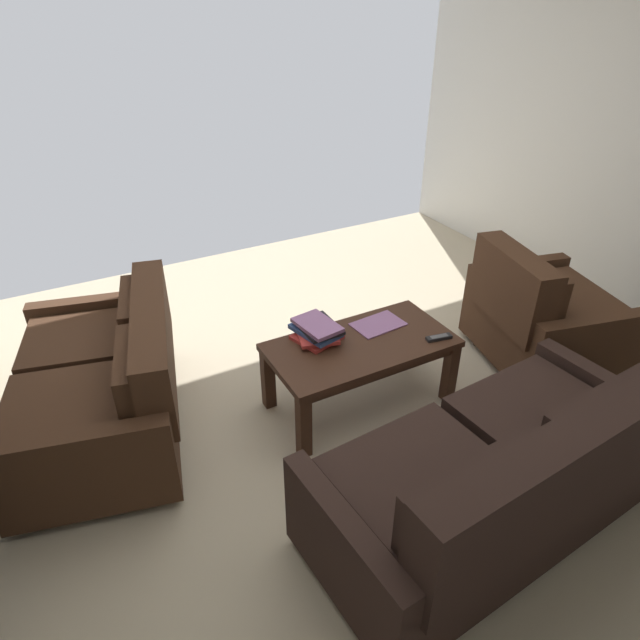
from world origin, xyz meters
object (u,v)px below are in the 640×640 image
at_px(loose_magazine, 378,324).
at_px(tv_remote, 439,338).
at_px(armchair_side, 540,317).
at_px(sofa_main, 501,477).
at_px(book_stack, 317,331).
at_px(loveseat_near, 106,384).
at_px(coffee_table, 361,352).

bearing_deg(loose_magazine, tv_remote, 32.27).
xyz_separation_m(armchair_side, tv_remote, (0.87, -0.01, 0.10)).
distance_m(sofa_main, book_stack, 1.32).
bearing_deg(book_stack, loveseat_near, -14.80).
bearing_deg(sofa_main, loose_magazine, -96.67).
bearing_deg(loveseat_near, coffee_table, 161.20).
bearing_deg(book_stack, tv_remote, 151.25).
relative_size(armchair_side, book_stack, 3.20).
height_order(sofa_main, loveseat_near, sofa_main).
bearing_deg(sofa_main, coffee_table, -87.20).
relative_size(sofa_main, loose_magazine, 5.70).
bearing_deg(sofa_main, tv_remote, -112.03).
bearing_deg(book_stack, armchair_side, 166.34).
bearing_deg(loose_magazine, armchair_side, 69.03).
xyz_separation_m(sofa_main, coffee_table, (0.05, -1.12, 0.03)).
distance_m(coffee_table, tv_remote, 0.48).
relative_size(armchair_side, loose_magazine, 3.42).
bearing_deg(tv_remote, sofa_main, 67.97).
distance_m(coffee_table, loose_magazine, 0.24).
xyz_separation_m(loveseat_near, loose_magazine, (-1.60, 0.36, 0.12)).
height_order(armchair_side, book_stack, armchair_side).
bearing_deg(loose_magazine, book_stack, -100.62).
relative_size(loveseat_near, coffee_table, 1.40).
xyz_separation_m(book_stack, tv_remote, (-0.64, 0.35, -0.05)).
xyz_separation_m(sofa_main, armchair_side, (-1.24, -0.92, 0.01)).
relative_size(tv_remote, loose_magazine, 0.53).
xyz_separation_m(armchair_side, book_stack, (1.51, -0.37, 0.15)).
distance_m(tv_remote, loose_magazine, 0.39).
relative_size(sofa_main, loveseat_near, 1.15).
distance_m(armchair_side, tv_remote, 0.87).
height_order(sofa_main, armchair_side, armchair_side).
xyz_separation_m(coffee_table, armchair_side, (-1.30, 0.20, -0.02)).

